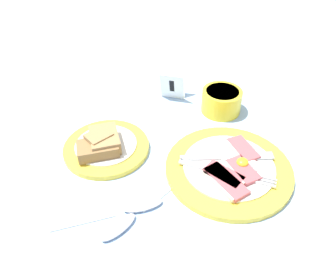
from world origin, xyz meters
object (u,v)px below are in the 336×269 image
at_px(teaspoon_near_cup, 127,209).
at_px(teaspoon_by_saucer, 131,217).
at_px(breakfast_plate, 229,168).
at_px(sugar_cup, 221,100).
at_px(number_card, 173,84).
at_px(bread_plate, 104,146).

bearing_deg(teaspoon_near_cup, teaspoon_by_saucer, -83.66).
xyz_separation_m(breakfast_plate, sugar_cup, (-0.01, 0.20, 0.02)).
distance_m(number_card, teaspoon_by_saucer, 0.38).
bearing_deg(breakfast_plate, teaspoon_near_cup, -147.87).
relative_size(teaspoon_by_saucer, teaspoon_near_cup, 0.88).
xyz_separation_m(sugar_cup, teaspoon_by_saucer, (-0.16, -0.33, -0.03)).
height_order(bread_plate, teaspoon_by_saucer, bread_plate).
xyz_separation_m(bread_plate, teaspoon_near_cup, (0.08, -0.15, -0.01)).
height_order(breakfast_plate, bread_plate, bread_plate).
bearing_deg(bread_plate, teaspoon_near_cup, -62.47).
distance_m(bread_plate, teaspoon_by_saucer, 0.18).
height_order(number_card, teaspoon_by_saucer, number_card).
height_order(bread_plate, number_card, number_card).
distance_m(sugar_cup, number_card, 0.13).
bearing_deg(breakfast_plate, sugar_cup, 93.26).
xyz_separation_m(bread_plate, number_card, (0.12, 0.22, 0.02)).
distance_m(bread_plate, number_card, 0.25).
height_order(sugar_cup, teaspoon_near_cup, sugar_cup).
xyz_separation_m(bread_plate, teaspoon_by_saucer, (0.08, -0.16, -0.01)).
distance_m(bread_plate, teaspoon_near_cup, 0.16).
distance_m(breakfast_plate, bread_plate, 0.26).
bearing_deg(teaspoon_by_saucer, breakfast_plate, 165.04).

